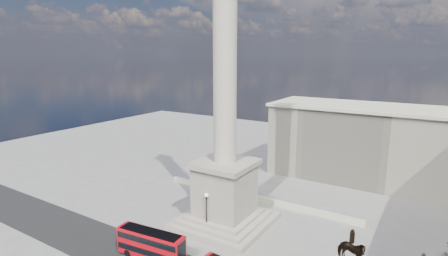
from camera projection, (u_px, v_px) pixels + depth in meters
name	position (u px, v px, depth m)	size (l,w,h in m)	color
ground	(208.00, 237.00, 53.67)	(180.00, 180.00, 0.00)	gray
nelsons_column	(225.00, 148.00, 55.17)	(14.00, 14.00, 49.85)	#AA9F8E
balustrade_wall	(255.00, 198.00, 66.83)	(40.00, 0.60, 1.10)	beige
building_northeast	(390.00, 146.00, 74.77)	(51.00, 17.00, 16.60)	beige
red_bus_a	(151.00, 244.00, 47.48)	(10.15, 3.30, 4.04)	#B80913
victorian_lamp	(206.00, 210.00, 53.63)	(0.58, 0.58, 6.74)	black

